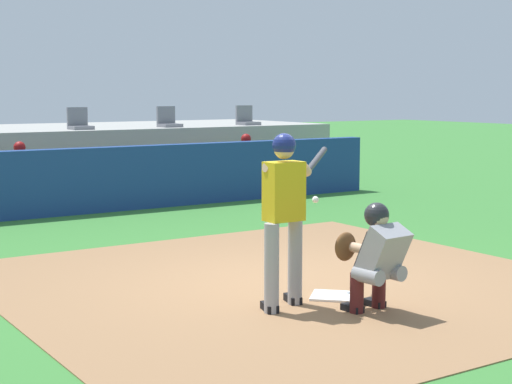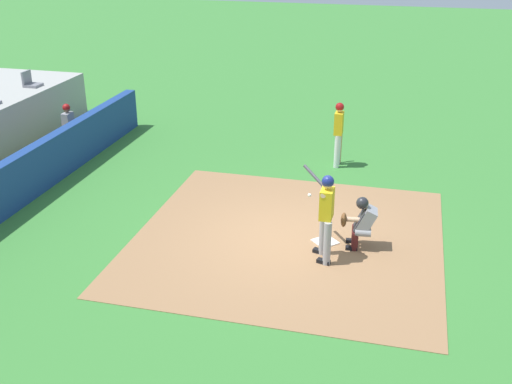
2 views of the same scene
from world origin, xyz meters
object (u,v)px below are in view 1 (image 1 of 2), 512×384
batter_at_plate (285,209)px  dugout_player_2 (249,162)px  catcher_crouched (375,254)px  home_plate (332,296)px  stadium_seat_3 (79,123)px  stadium_seat_4 (168,121)px  dugout_player_1 (23,175)px  stadium_seat_5 (247,119)px

batter_at_plate → dugout_player_2: 9.54m
catcher_crouched → home_plate: bearing=88.0°
stadium_seat_3 → stadium_seat_4: same height
catcher_crouched → stadium_seat_3: stadium_seat_3 is taller
batter_at_plate → stadium_seat_3: size_ratio=3.76×
batter_at_plate → stadium_seat_3: (1.76, 10.24, 0.50)m
stadium_seat_4 → dugout_player_2: bearing=-65.5°
dugout_player_1 → dugout_player_2: (5.00, 0.00, 0.00)m
stadium_seat_5 → batter_at_plate: bearing=-120.7°
home_plate → dugout_player_2: size_ratio=0.34×
home_plate → stadium_seat_5: stadium_seat_5 is taller
dugout_player_2 → stadium_seat_4: bearing=114.5°
dugout_player_1 → stadium_seat_3: stadium_seat_3 is taller
dugout_player_2 → stadium_seat_5: 2.53m
home_plate → catcher_crouched: size_ratio=0.30×
dugout_player_1 → dugout_player_2: same height
catcher_crouched → stadium_seat_3: (1.11, 10.88, 0.93)m
catcher_crouched → dugout_player_1: 8.88m
batter_at_plate → stadium_seat_4: 10.98m
batter_at_plate → stadium_seat_4: (3.92, 10.24, 0.50)m
stadium_seat_4 → dugout_player_1: bearing=-153.5°
stadium_seat_4 → stadium_seat_5: size_ratio=1.00×
catcher_crouched → batter_at_plate: bearing=135.4°
batter_at_plate → dugout_player_2: (4.85, 8.21, -0.36)m
home_plate → stadium_seat_4: (3.25, 10.18, 1.51)m
home_plate → stadium_seat_3: bearing=83.9°
home_plate → batter_at_plate: 1.22m
dugout_player_2 → stadium_seat_3: stadium_seat_3 is taller
home_plate → stadium_seat_3: stadium_seat_3 is taller
home_plate → catcher_crouched: 0.92m
home_plate → catcher_crouched: bearing=-92.0°
stadium_seat_5 → catcher_crouched: bearing=-116.6°
stadium_seat_3 → stadium_seat_4: 2.17m
stadium_seat_3 → stadium_seat_5: bearing=0.0°
batter_at_plate → catcher_crouched: (0.65, -0.64, -0.43)m
catcher_crouched → stadium_seat_4: 11.40m
stadium_seat_4 → stadium_seat_3: bearing=180.0°
dugout_player_2 → stadium_seat_3: size_ratio=2.71×
stadium_seat_4 → stadium_seat_5: bearing=0.0°
batter_at_plate → stadium_seat_5: size_ratio=3.76×
dugout_player_1 → stadium_seat_3: bearing=46.8°
dugout_player_2 → stadium_seat_5: size_ratio=2.71×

